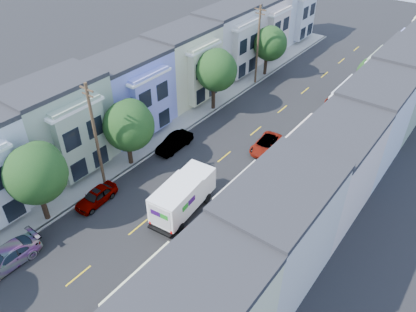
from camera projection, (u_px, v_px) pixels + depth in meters
ground at (139, 227)px, 32.72m from camera, size 160.00×160.00×0.00m
road_slab at (241, 143)px, 42.37m from camera, size 12.00×70.00×0.02m
curb_left at (196, 124)px, 45.28m from camera, size 0.30×70.00×0.15m
curb_right at (293, 164)px, 39.38m from camera, size 0.30×70.00×0.15m
sidewalk_left at (187, 121)px, 45.91m from camera, size 2.60×70.00×0.15m
sidewalk_right at (305, 169)px, 38.75m from camera, size 2.60×70.00×0.15m
centerline at (241, 143)px, 42.37m from camera, size 0.12×70.00×0.01m
townhouse_row_left at (162, 111)px, 47.80m from camera, size 5.00×70.00×8.50m
townhouse_row_right at (343, 185)px, 36.94m from camera, size 5.00×70.00×8.50m
tree_b at (35, 174)px, 30.39m from camera, size 4.70×4.70×7.30m
tree_c at (128, 126)px, 36.76m from camera, size 4.70×4.70×6.84m
tree_d at (216, 70)px, 45.09m from camera, size 4.70×4.70×7.40m
tree_e at (269, 44)px, 53.07m from camera, size 4.46×4.46×6.76m
tree_far_r at (369, 72)px, 47.27m from camera, size 3.10×3.10×5.52m
utility_pole_near at (96, 137)px, 34.03m from camera, size 1.60×0.26×10.00m
utility_pole_far at (258, 46)px, 50.77m from camera, size 1.60×0.26×10.00m
fedex_truck at (183, 195)px, 33.20m from camera, size 2.49×6.46×3.10m
lead_sedan at (266, 144)px, 41.10m from camera, size 2.43×4.63×1.24m
parked_left_b at (6, 258)px, 29.23m from camera, size 2.21×5.01×1.49m
parked_left_c at (96, 197)px, 34.66m from camera, size 1.84×4.26×1.36m
parked_left_d at (175, 143)px, 41.22m from camera, size 1.58×4.33×1.44m
parked_right_a at (120, 312)px, 25.79m from camera, size 2.43×4.95×1.35m
parked_right_b at (183, 251)px, 29.82m from camera, size 2.70×5.18×1.39m
parked_right_c at (294, 144)px, 41.06m from camera, size 1.53×4.09×1.35m
parked_right_d at (341, 99)px, 48.86m from camera, size 2.70×5.18×1.39m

